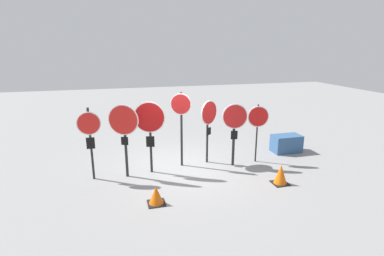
{
  "coord_description": "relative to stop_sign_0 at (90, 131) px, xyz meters",
  "views": [
    {
      "loc": [
        -2.01,
        -8.84,
        3.84
      ],
      "look_at": [
        0.35,
        0.0,
        1.33
      ],
      "focal_mm": 28.0,
      "sensor_mm": 36.0,
      "label": 1
    }
  ],
  "objects": [
    {
      "name": "stop_sign_1",
      "position": [
        0.96,
        -0.08,
        0.08
      ],
      "size": [
        0.85,
        0.36,
        2.24
      ],
      "rotation": [
        0.0,
        0.0,
        -0.38
      ],
      "color": "black",
      "rests_on": "ground"
    },
    {
      "name": "ground_plane",
      "position": [
        2.72,
        0.16,
        -1.49
      ],
      "size": [
        40.0,
        40.0,
        0.0
      ],
      "primitive_type": "plane",
      "color": "gray"
    },
    {
      "name": "traffic_cone_1",
      "position": [
        1.59,
        -1.9,
        -1.26
      ],
      "size": [
        0.44,
        0.44,
        0.48
      ],
      "color": "black",
      "rests_on": "ground"
    },
    {
      "name": "stop_sign_4",
      "position": [
        3.71,
        0.41,
        0.03
      ],
      "size": [
        0.67,
        0.47,
        2.14
      ],
      "rotation": [
        0.0,
        0.0,
        0.6
      ],
      "color": "black",
      "rests_on": "ground"
    },
    {
      "name": "stop_sign_2",
      "position": [
        1.73,
        0.05,
        0.1
      ],
      "size": [
        0.92,
        0.29,
        2.26
      ],
      "rotation": [
        0.0,
        0.0,
        -0.27
      ],
      "color": "black",
      "rests_on": "ground"
    },
    {
      "name": "storage_crate",
      "position": [
        6.87,
        0.68,
        -1.17
      ],
      "size": [
        1.06,
        0.61,
        0.64
      ],
      "color": "#335684",
      "rests_on": "ground"
    },
    {
      "name": "stop_sign_0",
      "position": [
        0.0,
        0.0,
        0.0
      ],
      "size": [
        0.67,
        0.13,
        2.17
      ],
      "rotation": [
        0.0,
        0.0,
        -0.04
      ],
      "color": "black",
      "rests_on": "ground"
    },
    {
      "name": "traffic_cone_0",
      "position": [
        5.21,
        -1.69,
        -1.21
      ],
      "size": [
        0.45,
        0.45,
        0.58
      ],
      "color": "black",
      "rests_on": "ground"
    },
    {
      "name": "stop_sign_6",
      "position": [
        5.3,
        0.03,
        -0.02
      ],
      "size": [
        0.69,
        0.18,
        1.99
      ],
      "rotation": [
        0.0,
        0.0,
        -0.21
      ],
      "color": "black",
      "rests_on": "ground"
    },
    {
      "name": "stop_sign_5",
      "position": [
        4.42,
        -0.08,
        -0.06
      ],
      "size": [
        0.79,
        0.22,
        2.09
      ],
      "rotation": [
        0.0,
        0.0,
        -0.22
      ],
      "color": "black",
      "rests_on": "ground"
    },
    {
      "name": "stop_sign_3",
      "position": [
        2.77,
        0.36,
        0.25
      ],
      "size": [
        0.62,
        0.33,
        2.45
      ],
      "rotation": [
        0.0,
        0.0,
        -0.46
      ],
      "color": "black",
      "rests_on": "ground"
    }
  ]
}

